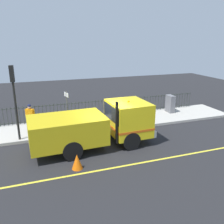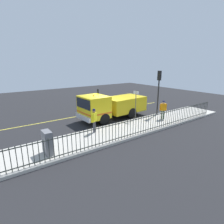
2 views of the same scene
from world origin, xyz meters
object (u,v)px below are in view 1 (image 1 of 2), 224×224
work_truck (100,123)px  traffic_light_near (14,88)px  utility_cabinet (170,104)px  traffic_cone (77,162)px  street_sign (67,108)px  worker_standing (133,107)px  pedestrian_distant (30,115)px

work_truck → traffic_light_near: size_ratio=1.59×
utility_cabinet → traffic_light_near: bearing=99.2°
traffic_cone → street_sign: size_ratio=0.27×
work_truck → traffic_cone: size_ratio=9.41×
worker_standing → street_sign: size_ratio=0.68×
pedestrian_distant → traffic_light_near: (-1.20, 0.67, 1.88)m
work_truck → worker_standing: size_ratio=3.75×
worker_standing → street_sign: bearing=-25.9°
utility_cabinet → street_sign: bearing=102.8°
street_sign → utility_cabinet: bearing=-77.2°
traffic_light_near → traffic_cone: size_ratio=5.90×
traffic_light_near → traffic_cone: (-3.91, -2.46, -2.70)m
work_truck → traffic_light_near: traffic_light_near is taller
pedestrian_distant → traffic_cone: 5.48m
pedestrian_distant → traffic_light_near: 2.33m
pedestrian_distant → traffic_cone: bearing=-40.1°
work_truck → traffic_cone: (-1.97, 1.66, -0.93)m
worker_standing → traffic_cone: size_ratio=2.51×
work_truck → pedestrian_distant: bearing=-134.5°
street_sign → worker_standing: bearing=-82.9°
work_truck → traffic_cone: 2.74m
pedestrian_distant → utility_cabinet: pedestrian_distant is taller
traffic_cone → street_sign: (3.83, -0.25, 1.39)m
work_truck → utility_cabinet: 7.59m
worker_standing → pedestrian_distant: worker_standing is taller
street_sign → pedestrian_distant: bearing=57.9°
traffic_light_near → street_sign: traffic_light_near is taller
traffic_light_near → pedestrian_distant: bearing=154.9°
utility_cabinet → pedestrian_distant: bearing=93.1°
worker_standing → utility_cabinet: bearing=166.3°
traffic_light_near → traffic_cone: bearing=36.1°
utility_cabinet → traffic_cone: (-5.65, 8.29, -0.46)m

